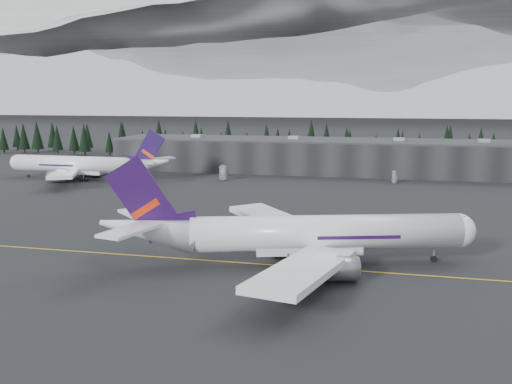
% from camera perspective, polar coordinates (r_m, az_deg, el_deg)
% --- Properties ---
extents(ground, '(1400.00, 1400.00, 0.00)m').
position_cam_1_polar(ground, '(103.99, -2.60, -6.68)').
color(ground, black).
rests_on(ground, ground).
extents(taxiline, '(400.00, 0.40, 0.02)m').
position_cam_1_polar(taxiline, '(102.14, -2.91, -6.98)').
color(taxiline, gold).
rests_on(taxiline, ground).
extents(terminal, '(160.00, 30.00, 12.60)m').
position_cam_1_polar(terminal, '(223.79, 6.31, 3.65)').
color(terminal, black).
rests_on(terminal, ground).
extents(treeline, '(360.00, 20.00, 15.00)m').
position_cam_1_polar(treeline, '(260.28, 7.36, 4.72)').
color(treeline, black).
rests_on(treeline, ground).
extents(mountain_ridge, '(4400.00, 900.00, 420.00)m').
position_cam_1_polar(mountain_ridge, '(1096.62, 12.18, 7.81)').
color(mountain_ridge, white).
rests_on(mountain_ridge, ground).
extents(jet_main, '(64.34, 58.18, 19.38)m').
position_cam_1_polar(jet_main, '(99.34, 3.72, -4.20)').
color(jet_main, white).
rests_on(jet_main, ground).
extents(jet_parked, '(62.19, 57.42, 18.29)m').
position_cam_1_polar(jet_parked, '(209.51, -16.61, 2.60)').
color(jet_parked, white).
rests_on(jet_parked, ground).
extents(gse_vehicle_a, '(2.77, 5.65, 1.54)m').
position_cam_1_polar(gse_vehicle_a, '(198.93, -3.29, 1.36)').
color(gse_vehicle_a, silver).
rests_on(gse_vehicle_a, ground).
extents(gse_vehicle_b, '(4.73, 3.87, 1.52)m').
position_cam_1_polar(gse_vehicle_b, '(197.80, 13.69, 1.05)').
color(gse_vehicle_b, silver).
rests_on(gse_vehicle_b, ground).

